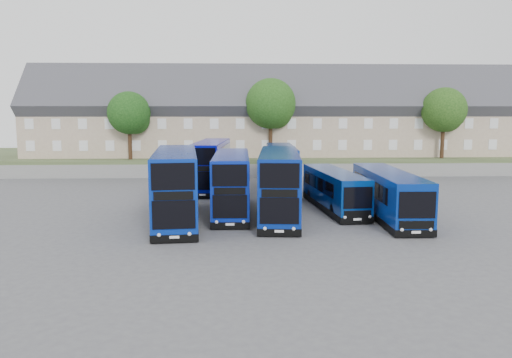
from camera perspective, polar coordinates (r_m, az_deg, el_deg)
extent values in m
plane|color=#4E4D53|center=(32.94, 1.31, -5.31)|extent=(120.00, 120.00, 0.00)
cube|color=slate|center=(56.45, -0.26, 0.96)|extent=(70.00, 0.40, 1.50)
cube|color=#3F4E2C|center=(66.36, -0.58, 2.20)|extent=(80.00, 20.00, 2.00)
cube|color=tan|center=(65.81, -21.93, 5.08)|extent=(6.00, 8.00, 6.00)
cube|color=#3D3D43|center=(65.77, -22.06, 7.69)|extent=(6.00, 10.40, 10.40)
cube|color=brown|center=(65.43, -20.98, 11.12)|extent=(0.60, 0.90, 1.40)
cube|color=tan|center=(64.07, -16.85, 5.25)|extent=(6.00, 8.00, 6.00)
cube|color=#3D3D43|center=(64.02, -16.95, 7.93)|extent=(6.00, 10.40, 10.40)
cube|color=brown|center=(63.81, -15.76, 11.43)|extent=(0.60, 0.90, 1.40)
cube|color=tan|center=(62.85, -11.52, 5.39)|extent=(6.00, 8.00, 6.00)
cube|color=#3D3D43|center=(62.80, -11.59, 8.12)|extent=(6.00, 10.40, 10.40)
cube|color=brown|center=(62.73, -10.31, 11.66)|extent=(0.60, 0.90, 1.40)
cube|color=tan|center=(62.18, -6.03, 5.47)|extent=(6.00, 8.00, 6.00)
cube|color=#3D3D43|center=(62.14, -6.07, 8.24)|extent=(6.00, 10.40, 10.40)
cube|color=brown|center=(62.21, -4.71, 11.80)|extent=(0.60, 0.90, 1.40)
cube|color=tan|center=(62.10, -0.47, 5.51)|extent=(6.00, 8.00, 6.00)
cube|color=#3D3D43|center=(62.05, -0.47, 8.28)|extent=(6.00, 10.40, 10.40)
cube|color=brown|center=(62.27, 0.93, 11.82)|extent=(0.60, 0.90, 1.40)
cube|color=tan|center=(62.59, 5.06, 5.50)|extent=(6.00, 8.00, 6.00)
cube|color=#3D3D43|center=(62.54, 5.09, 8.25)|extent=(6.00, 10.40, 10.40)
cube|color=brown|center=(62.90, 6.52, 11.73)|extent=(0.60, 0.90, 1.40)
cube|color=tan|center=(63.64, 10.44, 5.44)|extent=(6.00, 8.00, 6.00)
cube|color=#3D3D43|center=(63.60, 10.51, 8.14)|extent=(6.00, 10.40, 10.40)
cube|color=brown|center=(64.09, 11.93, 11.54)|extent=(0.60, 0.90, 1.40)
cube|color=tan|center=(65.23, 15.61, 5.34)|extent=(6.00, 8.00, 6.00)
cube|color=#3D3D43|center=(65.19, 15.71, 7.97)|extent=(6.00, 10.40, 10.40)
cube|color=brown|center=(65.81, 17.10, 11.26)|extent=(0.60, 0.90, 1.40)
cube|color=tan|center=(67.32, 20.49, 5.20)|extent=(6.00, 8.00, 6.00)
cube|color=#3D3D43|center=(67.28, 20.62, 7.75)|extent=(6.00, 10.40, 10.40)
cube|color=brown|center=(68.02, 21.96, 10.92)|extent=(0.60, 0.90, 1.40)
cube|color=tan|center=(69.87, 25.05, 5.04)|extent=(6.00, 8.00, 6.00)
cube|color=#3D3D43|center=(69.83, 25.19, 7.50)|extent=(6.00, 10.40, 10.40)
cube|color=brown|center=(70.66, 26.47, 10.54)|extent=(0.60, 0.90, 1.40)
cube|color=#082998|center=(34.13, -9.14, -0.57)|extent=(3.82, 12.13, 4.42)
cube|color=black|center=(34.53, -9.06, -4.28)|extent=(3.86, 12.17, 0.45)
cube|color=black|center=(28.39, -9.37, -4.07)|extent=(2.41, 0.29, 1.63)
cube|color=black|center=(28.02, -9.47, 0.28)|extent=(2.41, 0.29, 1.52)
cylinder|color=black|center=(30.87, -11.46, -5.40)|extent=(0.39, 1.02, 1.00)
cube|color=#0923A7|center=(36.46, -2.81, -0.29)|extent=(2.61, 10.87, 3.98)
cube|color=black|center=(36.81, -2.79, -3.44)|extent=(2.65, 10.91, 0.45)
cube|color=black|center=(31.23, -3.01, -3.18)|extent=(2.16, 0.09, 1.48)
cube|color=black|center=(30.91, -3.03, 0.41)|extent=(2.16, 0.09, 1.38)
cylinder|color=black|center=(33.66, -4.75, -4.18)|extent=(0.31, 1.00, 1.00)
cube|color=navy|center=(34.98, 2.65, -0.41)|extent=(3.57, 11.70, 4.26)
cube|color=black|center=(35.35, 2.62, -3.91)|extent=(3.61, 11.75, 0.45)
cube|color=black|center=(29.41, 2.69, -3.67)|extent=(2.32, 0.25, 1.57)
cube|color=black|center=(29.07, 2.71, 0.39)|extent=(2.32, 0.25, 1.47)
cylinder|color=black|center=(31.84, 0.56, -4.84)|extent=(0.38, 1.02, 1.00)
cube|color=#080DA3|center=(47.88, -5.16, 1.75)|extent=(3.54, 11.55, 4.20)
cube|color=black|center=(48.15, -5.13, -0.80)|extent=(3.58, 11.59, 0.45)
cube|color=black|center=(42.37, -6.17, -0.21)|extent=(2.28, 0.25, 1.55)
cube|color=black|center=(42.13, -6.21, 2.58)|extent=(2.28, 0.25, 1.45)
cylinder|color=black|center=(44.89, -7.16, -1.20)|extent=(0.38, 1.02, 1.00)
cube|color=navy|center=(46.36, 2.89, 1.35)|extent=(2.71, 10.57, 3.85)
cube|color=black|center=(46.62, 2.88, -1.06)|extent=(2.75, 10.61, 0.45)
cube|color=black|center=(41.23, 3.33, -0.57)|extent=(2.09, 0.12, 1.43)
cube|color=black|center=(41.00, 3.35, 2.07)|extent=(2.09, 0.12, 1.34)
cylinder|color=black|center=(43.53, 1.75, -1.42)|extent=(0.33, 1.01, 1.00)
cube|color=navy|center=(38.33, 8.90, -1.02)|extent=(3.25, 10.90, 2.60)
cube|color=black|center=(38.56, 8.86, -3.01)|extent=(3.29, 10.94, 0.45)
cube|color=black|center=(33.24, 11.58, -2.12)|extent=(1.93, 0.24, 1.43)
cylinder|color=black|center=(35.27, 8.83, -3.69)|extent=(0.39, 1.02, 1.00)
cube|color=navy|center=(36.17, 14.88, -1.48)|extent=(2.71, 11.88, 2.90)
cube|color=black|center=(36.44, 14.80, -3.81)|extent=(2.75, 11.92, 0.45)
cube|color=black|center=(30.56, 17.96, -2.85)|extent=(2.17, 0.11, 1.58)
cylinder|color=black|center=(32.61, 14.77, -4.80)|extent=(0.32, 1.01, 1.00)
cylinder|color=#382314|center=(58.35, -14.20, 4.02)|extent=(0.44, 0.44, 3.75)
sphere|color=#10330E|center=(58.24, -14.32, 7.34)|extent=(4.80, 4.80, 4.80)
sphere|color=#10330E|center=(58.52, -13.63, 6.63)|extent=(3.30, 3.30, 3.30)
cylinder|color=#382314|center=(57.75, 1.67, 4.59)|extent=(0.44, 0.44, 4.50)
sphere|color=#1B3D10|center=(57.66, 1.69, 8.62)|extent=(5.76, 5.76, 5.76)
sphere|color=#1B3D10|center=(58.10, 2.25, 7.72)|extent=(3.96, 3.96, 3.96)
cylinder|color=#382314|center=(61.99, 20.53, 4.09)|extent=(0.44, 0.44, 4.00)
sphere|color=#14380F|center=(61.89, 20.69, 7.42)|extent=(5.12, 5.12, 5.12)
sphere|color=#14380F|center=(62.50, 21.02, 6.67)|extent=(3.52, 3.52, 3.52)
cylinder|color=#382314|center=(70.81, 22.83, 4.48)|extent=(0.44, 0.44, 4.25)
sphere|color=#19360E|center=(70.74, 22.99, 7.57)|extent=(5.44, 5.44, 5.44)
sphere|color=#19360E|center=(71.35, 23.26, 6.87)|extent=(3.74, 3.74, 3.74)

